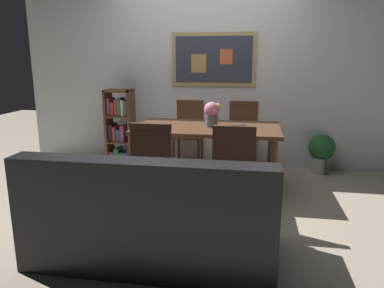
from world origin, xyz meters
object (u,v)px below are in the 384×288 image
at_px(dining_chair_far_right, 243,129).
at_px(flower_vase, 212,113).
at_px(dining_chair_near_right, 234,164).
at_px(dining_chair_far_left, 189,128).
at_px(leather_couch, 152,219).
at_px(dining_chair_near_left, 154,160).
at_px(dining_table, 208,134).
at_px(tv_remote, 238,125).
at_px(bookshelf, 120,131).
at_px(potted_ivy, 321,151).

height_order(dining_chair_far_right, flower_vase, flower_vase).
relative_size(dining_chair_near_right, flower_vase, 3.25).
bearing_deg(flower_vase, dining_chair_far_left, 115.40).
xyz_separation_m(leather_couch, flower_vase, (0.25, 1.63, 0.57)).
relative_size(dining_chair_far_right, dining_chair_near_left, 1.00).
height_order(dining_table, flower_vase, flower_vase).
bearing_deg(tv_remote, dining_chair_near_right, -89.29).
xyz_separation_m(dining_chair_far_right, bookshelf, (-1.67, -0.22, -0.04)).
xyz_separation_m(dining_chair_near_left, dining_chair_near_right, (0.76, 0.00, 0.00)).
bearing_deg(dining_chair_near_left, dining_chair_near_right, 0.27).
height_order(leather_couch, tv_remote, leather_couch).
bearing_deg(dining_chair_far_left, potted_ivy, -2.21).
distance_m(dining_table, dining_chair_far_right, 0.94).
relative_size(dining_table, leather_couch, 0.91).
distance_m(dining_table, dining_chair_near_left, 0.94).
distance_m(dining_chair_near_right, tv_remote, 0.90).
xyz_separation_m(bookshelf, tv_remote, (1.63, -0.58, 0.24)).
bearing_deg(flower_vase, dining_chair_near_left, -118.86).
bearing_deg(dining_chair_far_left, dining_table, -66.94).
bearing_deg(dining_chair_near_right, tv_remote, 90.71).
relative_size(dining_chair_far_left, tv_remote, 5.65).
relative_size(dining_table, bookshelf, 1.52).
height_order(dining_chair_near_right, potted_ivy, dining_chair_near_right).
relative_size(dining_chair_far_left, leather_couch, 0.51).
bearing_deg(dining_table, dining_chair_near_right, -67.11).
bearing_deg(dining_chair_far_right, dining_chair_near_right, -90.89).
bearing_deg(dining_chair_near_left, flower_vase, 61.14).
xyz_separation_m(dining_chair_far_left, tv_remote, (0.71, -0.81, 0.20)).
bearing_deg(dining_chair_near_right, potted_ivy, 56.93).
height_order(dining_chair_far_right, bookshelf, bookshelf).
relative_size(dining_table, potted_ivy, 2.82).
xyz_separation_m(dining_table, leather_couch, (-0.20, -1.65, -0.33)).
relative_size(dining_chair_far_right, leather_couch, 0.51).
bearing_deg(dining_chair_near_right, dining_chair_far_right, 89.11).
bearing_deg(tv_remote, dining_table, -172.13).
relative_size(dining_chair_near_left, tv_remote, 5.65).
xyz_separation_m(dining_table, potted_ivy, (1.41, 0.79, -0.35)).
bearing_deg(leather_couch, bookshelf, 115.48).
bearing_deg(dining_chair_near_right, leather_couch, -124.37).
relative_size(dining_chair_far_right, bookshelf, 0.85).
xyz_separation_m(dining_chair_near_right, tv_remote, (-0.01, 0.88, 0.20)).
height_order(bookshelf, tv_remote, bookshelf).
distance_m(dining_chair_far_right, tv_remote, 0.83).
bearing_deg(dining_chair_near_left, dining_chair_far_right, 65.13).
xyz_separation_m(dining_chair_near_left, flower_vase, (0.45, 0.82, 0.34)).
bearing_deg(tv_remote, dining_chair_far_left, 131.05).
xyz_separation_m(dining_chair_far_left, flower_vase, (0.42, -0.88, 0.34)).
xyz_separation_m(dining_table, dining_chair_far_left, (-0.37, 0.86, -0.10)).
bearing_deg(dining_chair_near_left, dining_chair_far_left, 88.71).
bearing_deg(dining_chair_far_right, flower_vase, -110.82).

